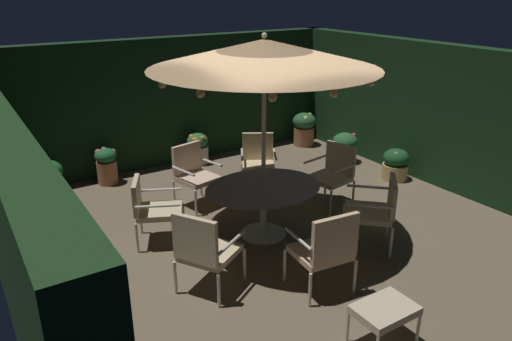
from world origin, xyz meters
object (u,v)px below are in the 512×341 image
potted_plant_back_left (395,164)px  potted_plant_back_center (50,258)px  patio_chair_southeast (333,171)px  potted_plant_right_far (47,178)px  patio_chair_east (376,207)px  potted_plant_back_right (107,165)px  patio_chair_south (258,160)px  potted_plant_left_near (304,128)px  patio_dining_table (263,196)px  potted_plant_right_near (198,148)px  patio_chair_southwest (193,171)px  patio_chair_west (152,206)px  patio_umbrella (264,54)px  potted_plant_left_far (64,304)px  potted_plant_front_corner (345,147)px  ottoman_footrest (385,311)px  patio_chair_north (204,248)px  patio_chair_northeast (326,248)px

potted_plant_back_left → potted_plant_back_center: size_ratio=0.78×
patio_chair_southeast → potted_plant_right_far: patio_chair_southeast is taller
patio_chair_east → potted_plant_back_right: size_ratio=1.49×
patio_chair_south → patio_chair_southeast: bearing=-55.0°
patio_chair_east → potted_plant_left_near: (1.87, 3.91, -0.17)m
patio_dining_table → potted_plant_right_near: size_ratio=2.71×
patio_chair_southwest → patio_chair_west: size_ratio=1.06×
patio_umbrella → potted_plant_left_far: patio_umbrella is taller
patio_dining_table → potted_plant_left_far: (-2.75, -0.64, -0.26)m
patio_chair_south → potted_plant_front_corner: size_ratio=1.68×
ottoman_footrest → patio_chair_south: bearing=75.2°
patio_dining_table → potted_plant_back_center: size_ratio=2.27×
patio_chair_north → potted_plant_right_far: (-0.94, 3.73, -0.23)m
patio_dining_table → patio_chair_southeast: bearing=10.1°
potted_plant_back_center → patio_umbrella: bearing=-5.3°
ottoman_footrest → potted_plant_back_left: bearing=41.1°
potted_plant_left_near → patio_chair_west: bearing=-152.2°
patio_chair_east → potted_plant_back_left: 2.52m
potted_plant_back_right → potted_plant_back_center: bearing=-117.9°
patio_dining_table → patio_umbrella: 1.87m
potted_plant_left_near → potted_plant_left_far: (-5.70, -3.53, -0.04)m
patio_chair_north → patio_chair_northeast: patio_chair_north is taller
potted_plant_front_corner → patio_chair_west: bearing=-167.1°
potted_plant_front_corner → potted_plant_back_left: bearing=-82.6°
ottoman_footrest → potted_plant_left_near: 6.21m
potted_plant_right_near → potted_plant_left_far: bearing=-131.4°
potted_plant_front_corner → potted_plant_back_center: size_ratio=0.82×
potted_plant_right_far → potted_plant_back_center: (-0.49, -2.71, 0.06)m
patio_chair_east → potted_plant_back_right: patio_chair_east is taller
patio_umbrella → potted_plant_right_far: bearing=126.9°
patio_chair_northeast → potted_plant_left_far: patio_chair_northeast is taller
patio_chair_northeast → ottoman_footrest: 0.98m
ottoman_footrest → potted_plant_right_near: bearing=82.1°
patio_dining_table → potted_plant_left_far: patio_dining_table is taller
ottoman_footrest → potted_plant_back_left: size_ratio=1.05×
ottoman_footrest → potted_plant_back_center: potted_plant_back_center is taller
patio_umbrella → patio_chair_north: bearing=-149.1°
potted_plant_left_near → potted_plant_left_far: size_ratio=1.04×
patio_chair_west → ottoman_footrest: patio_chair_west is taller
patio_chair_east → patio_chair_north: bearing=173.9°
patio_chair_south → potted_plant_right_far: patio_chair_south is taller
patio_umbrella → patio_chair_south: 2.40m
patio_chair_east → patio_chair_west: size_ratio=1.05×
potted_plant_back_right → patio_dining_table: bearing=-67.5°
potted_plant_back_left → potted_plant_right_near: potted_plant_right_near is taller
patio_dining_table → patio_chair_east: size_ratio=1.71×
patio_dining_table → potted_plant_back_right: bearing=112.5°
potted_plant_right_near → potted_plant_left_far: potted_plant_left_far is taller
patio_chair_southeast → potted_plant_front_corner: 2.03m
patio_chair_west → potted_plant_back_left: size_ratio=1.63×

